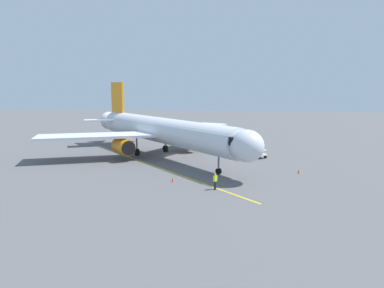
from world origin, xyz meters
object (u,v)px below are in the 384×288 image
object	(u,v)px
airplane	(160,131)
baggage_cart_near_nose	(258,153)
ground_crew_marshaller	(215,181)
safety_cone_nose_left	(299,171)
safety_cone_nose_right	(173,179)

from	to	relation	value
airplane	baggage_cart_near_nose	distance (m)	15.22
baggage_cart_near_nose	ground_crew_marshaller	bearing A→B (deg)	73.87
airplane	safety_cone_nose_left	distance (m)	21.34
ground_crew_marshaller	safety_cone_nose_left	size ratio (longest dim) A/B	3.11
baggage_cart_near_nose	safety_cone_nose_right	bearing A→B (deg)	56.87
ground_crew_marshaller	baggage_cart_near_nose	world-z (taller)	ground_crew_marshaller
ground_crew_marshaller	baggage_cart_near_nose	xyz separation A→B (m)	(-5.13, -17.73, -0.23)
airplane	safety_cone_nose_left	size ratio (longest dim) A/B	60.39
airplane	safety_cone_nose_right	size ratio (longest dim) A/B	60.39
ground_crew_marshaller	airplane	bearing A→B (deg)	-59.71
baggage_cart_near_nose	safety_cone_nose_left	size ratio (longest dim) A/B	5.20
safety_cone_nose_left	safety_cone_nose_right	bearing A→B (deg)	22.49
baggage_cart_near_nose	safety_cone_nose_left	world-z (taller)	baggage_cart_near_nose
airplane	baggage_cart_near_nose	size ratio (longest dim) A/B	11.61
ground_crew_marshaller	safety_cone_nose_left	bearing A→B (deg)	-139.09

